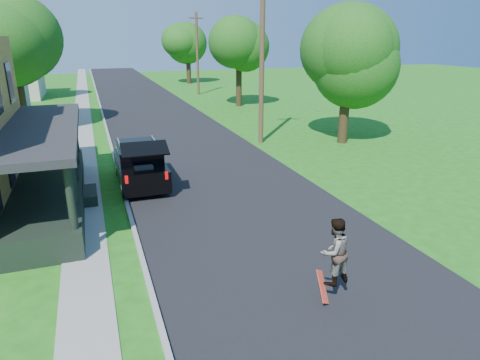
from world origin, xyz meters
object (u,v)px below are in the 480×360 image
object	(u,v)px
black_suv	(140,164)
utility_pole_near	(262,51)
tree_right_near	(348,51)
skateboarder	(334,252)

from	to	relation	value
black_suv	utility_pole_near	world-z (taller)	utility_pole_near
black_suv	tree_right_near	bearing A→B (deg)	16.79
skateboarder	tree_right_near	bearing A→B (deg)	-134.84
skateboarder	tree_right_near	world-z (taller)	tree_right_near
skateboarder	black_suv	bearing A→B (deg)	-84.02
skateboarder	utility_pole_near	xyz separation A→B (m)	(4.51, 15.79, 4.07)
black_suv	skateboarder	xyz separation A→B (m)	(3.36, -10.42, 0.41)
black_suv	tree_right_near	distance (m)	13.84
black_suv	tree_right_near	world-z (taller)	tree_right_near
black_suv	tree_right_near	size ratio (longest dim) A/B	0.59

